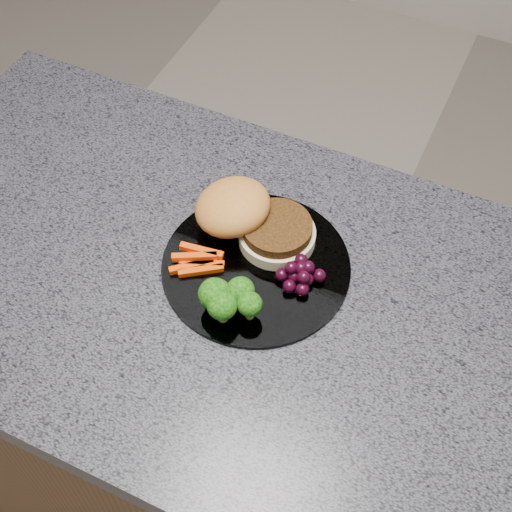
{
  "coord_description": "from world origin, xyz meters",
  "views": [
    {
      "loc": [
        0.21,
        -0.48,
        1.7
      ],
      "look_at": [
        -0.03,
        0.04,
        0.93
      ],
      "focal_mm": 50.0,
      "sensor_mm": 36.0,
      "label": 1
    }
  ],
  "objects_px": {
    "island_cabinet": "(261,437)",
    "burger": "(248,218)",
    "grape_bunch": "(300,274)",
    "plate": "(256,266)"
  },
  "relations": [
    {
      "from": "plate",
      "to": "grape_bunch",
      "type": "bearing_deg",
      "value": 2.02
    },
    {
      "from": "plate",
      "to": "grape_bunch",
      "type": "xyz_separation_m",
      "value": [
        0.06,
        0.0,
        0.02
      ]
    },
    {
      "from": "grape_bunch",
      "to": "plate",
      "type": "bearing_deg",
      "value": -177.98
    },
    {
      "from": "burger",
      "to": "plate",
      "type": "bearing_deg",
      "value": -58.37
    },
    {
      "from": "plate",
      "to": "grape_bunch",
      "type": "relative_size",
      "value": 4.04
    },
    {
      "from": "island_cabinet",
      "to": "grape_bunch",
      "type": "relative_size",
      "value": 18.65
    },
    {
      "from": "plate",
      "to": "grape_bunch",
      "type": "distance_m",
      "value": 0.07
    },
    {
      "from": "burger",
      "to": "grape_bunch",
      "type": "height_order",
      "value": "burger"
    },
    {
      "from": "island_cabinet",
      "to": "burger",
      "type": "height_order",
      "value": "burger"
    },
    {
      "from": "island_cabinet",
      "to": "grape_bunch",
      "type": "bearing_deg",
      "value": 52.64
    }
  ]
}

